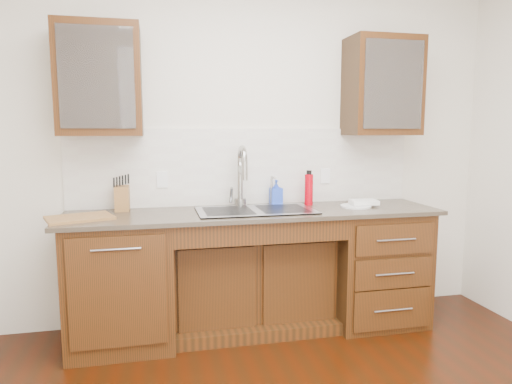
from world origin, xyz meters
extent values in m
cube|color=silver|center=(0.00, 1.80, 1.35)|extent=(4.00, 0.10, 2.70)
cube|color=#593014|center=(-0.95, 1.44, 0.44)|extent=(0.70, 0.62, 0.88)
cube|color=#593014|center=(0.00, 1.53, 0.35)|extent=(1.20, 0.44, 0.70)
cube|color=#593014|center=(0.95, 1.44, 0.44)|extent=(0.70, 0.62, 0.88)
cube|color=#84705B|center=(0.00, 1.43, 0.90)|extent=(2.70, 0.65, 0.03)
cube|color=beige|center=(0.00, 1.74, 1.21)|extent=(2.70, 0.02, 0.59)
cube|color=#9E9EA5|center=(0.00, 1.41, 0.83)|extent=(0.84, 0.46, 0.19)
cylinder|color=#999993|center=(-0.07, 1.64, 1.11)|extent=(0.04, 0.04, 0.40)
cylinder|color=#999993|center=(0.18, 1.65, 1.03)|extent=(0.02, 0.02, 0.24)
cube|color=#593014|center=(-1.05, 1.58, 1.83)|extent=(0.55, 0.34, 0.75)
cube|color=#593014|center=(1.05, 1.58, 1.83)|extent=(0.55, 0.34, 0.75)
cube|color=white|center=(-0.65, 1.73, 1.12)|extent=(0.08, 0.01, 0.12)
cube|color=white|center=(0.65, 1.73, 1.12)|extent=(0.08, 0.01, 0.12)
imported|color=blue|center=(0.22, 1.66, 1.01)|extent=(0.09, 0.09, 0.19)
cylinder|color=#B9000D|center=(0.46, 1.59, 1.03)|extent=(0.08, 0.08, 0.24)
cylinder|color=silver|center=(0.78, 1.42, 0.92)|extent=(0.26, 0.26, 0.01)
cube|color=white|center=(0.86, 1.44, 0.94)|extent=(0.22, 0.17, 0.03)
cube|color=brown|center=(-0.94, 1.65, 1.00)|extent=(0.10, 0.16, 0.18)
cube|color=#A46746|center=(-1.19, 1.37, 0.92)|extent=(0.47, 0.40, 0.02)
imported|color=white|center=(-1.11, 1.58, 1.78)|extent=(0.14, 0.14, 0.11)
imported|color=white|center=(-0.89, 1.58, 1.77)|extent=(0.09, 0.09, 0.08)
imported|color=white|center=(0.92, 1.58, 1.77)|extent=(0.14, 0.14, 0.10)
imported|color=silver|center=(1.15, 1.58, 1.78)|extent=(0.14, 0.14, 0.10)
camera|label=1|loc=(-0.70, -1.75, 1.49)|focal=32.00mm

